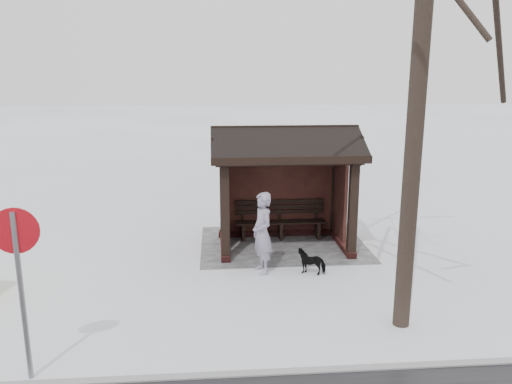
% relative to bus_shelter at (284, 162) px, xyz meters
% --- Properties ---
extents(ground, '(120.00, 120.00, 0.00)m').
position_rel_bus_shelter_xyz_m(ground, '(0.00, 0.16, -2.17)').
color(ground, white).
rests_on(ground, ground).
extents(kerb, '(120.00, 0.15, 0.06)m').
position_rel_bus_shelter_xyz_m(kerb, '(0.00, 5.66, -2.16)').
color(kerb, gray).
rests_on(kerb, ground).
extents(trampled_patch, '(4.20, 3.20, 0.02)m').
position_rel_bus_shelter_xyz_m(trampled_patch, '(0.00, -0.04, -2.16)').
color(trampled_patch, gray).
rests_on(trampled_patch, ground).
extents(bus_shelter, '(3.60, 2.40, 3.09)m').
position_rel_bus_shelter_xyz_m(bus_shelter, '(0.00, 0.00, 0.00)').
color(bus_shelter, '#3C1715').
rests_on(bus_shelter, ground).
extents(pedestrian, '(0.61, 0.76, 1.82)m').
position_rel_bus_shelter_xyz_m(pedestrian, '(0.71, 1.79, -1.25)').
color(pedestrian, gray).
rests_on(pedestrian, ground).
extents(dog, '(0.70, 0.49, 0.54)m').
position_rel_bus_shelter_xyz_m(dog, '(-0.38, 1.91, -1.89)').
color(dog, black).
rests_on(dog, ground).
extents(road_sign, '(0.65, 0.11, 2.55)m').
position_rel_bus_shelter_xyz_m(road_sign, '(4.43, 5.44, -0.35)').
color(road_sign, gray).
rests_on(road_sign, ground).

